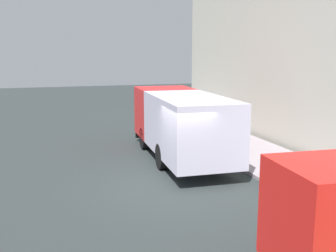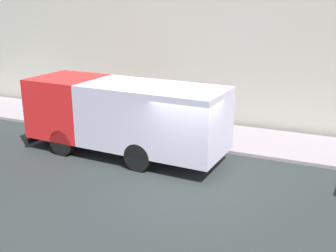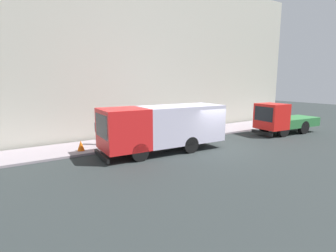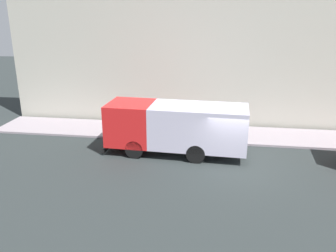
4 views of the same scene
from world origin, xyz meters
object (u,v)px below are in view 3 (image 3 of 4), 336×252
at_px(large_utility_truck, 163,126).
at_px(small_flatbed_truck, 282,119).
at_px(pedestrian_walking, 98,131).
at_px(pedestrian_standing, 146,129).
at_px(traffic_cone_orange, 81,146).

height_order(large_utility_truck, small_flatbed_truck, large_utility_truck).
bearing_deg(pedestrian_walking, pedestrian_standing, 40.28).
xyz_separation_m(pedestrian_standing, traffic_cone_orange, (0.23, 4.25, -0.61)).
relative_size(large_utility_truck, pedestrian_standing, 4.48).
relative_size(large_utility_truck, traffic_cone_orange, 12.69).
bearing_deg(pedestrian_walking, traffic_cone_orange, -84.26).
bearing_deg(pedestrian_standing, traffic_cone_orange, -50.54).
height_order(small_flatbed_truck, pedestrian_standing, small_flatbed_truck).
xyz_separation_m(small_flatbed_truck, pedestrian_walking, (3.91, 13.62, -0.16)).
height_order(pedestrian_walking, traffic_cone_orange, pedestrian_walking).
xyz_separation_m(pedestrian_walking, traffic_cone_orange, (-0.91, 1.34, -0.57)).
bearing_deg(large_utility_truck, small_flatbed_truck, -90.44).
bearing_deg(traffic_cone_orange, pedestrian_walking, -55.87).
distance_m(pedestrian_standing, traffic_cone_orange, 4.30).
xyz_separation_m(large_utility_truck, pedestrian_walking, (3.32, 2.88, -0.57)).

